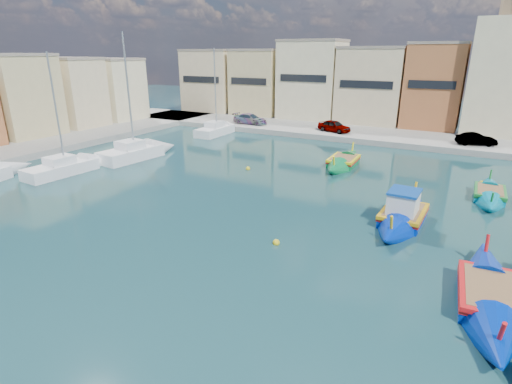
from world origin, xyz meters
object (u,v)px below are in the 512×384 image
Objects in this scene: luzzu_blue_cabin at (403,216)px; yacht_north at (222,129)px; luzzu_cyan_mid at (489,195)px; yacht_midnorth at (146,151)px; luzzu_green at (343,162)px; luzzu_blue_south at (489,298)px; yacht_mid at (80,165)px.

yacht_north is at bearing 143.50° from luzzu_blue_cabin.
luzzu_cyan_mid is 30.31m from yacht_north.
luzzu_green is at bearing 17.74° from yacht_midnorth.
luzzu_green is at bearing 163.36° from luzzu_cyan_mid.
yacht_midnorth is at bearing -175.45° from luzzu_cyan_mid.
yacht_midnorth reaches higher than luzzu_blue_south.
yacht_midnorth is at bearing -89.64° from yacht_north.
luzzu_blue_south is at bearing -40.78° from yacht_north.
yacht_mid reaches higher than luzzu_blue_cabin.
luzzu_green is 0.70× the size of yacht_midnorth.
luzzu_blue_south is (-0.06, -13.52, 0.04)m from luzzu_cyan_mid.
luzzu_cyan_mid is 30.87m from yacht_mid.
luzzu_cyan_mid is at bearing 15.82° from yacht_mid.
yacht_mid reaches higher than luzzu_cyan_mid.
yacht_midnorth reaches higher than yacht_north.
luzzu_cyan_mid is 0.81× the size of luzzu_blue_south.
luzzu_blue_cabin is at bearing -36.50° from yacht_north.
yacht_mid is at bearing -176.51° from luzzu_blue_cabin.
luzzu_blue_cabin is 8.14m from luzzu_cyan_mid.
luzzu_blue_cabin is at bearing -56.95° from luzzu_green.
luzzu_cyan_mid is at bearing -20.97° from yacht_north.
yacht_north is 1.04× the size of yacht_mid.
luzzu_blue_south is at bearing -57.11° from luzzu_blue_cabin.
yacht_north is (-23.94, 17.71, 0.03)m from luzzu_blue_cabin.
yacht_north is at bearing 139.22° from luzzu_blue_south.
yacht_north reaches higher than yacht_mid.
luzzu_blue_cabin is at bearing -122.40° from luzzu_cyan_mid.
luzzu_blue_south is 30.33m from yacht_midnorth.
yacht_midnorth is (-28.22, -2.25, 0.23)m from luzzu_cyan_mid.
yacht_mid is (-1.40, -19.26, -0.02)m from yacht_north.
yacht_midnorth reaches higher than luzzu_cyan_mid.
yacht_north is (-17.34, 7.57, 0.14)m from luzzu_green.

